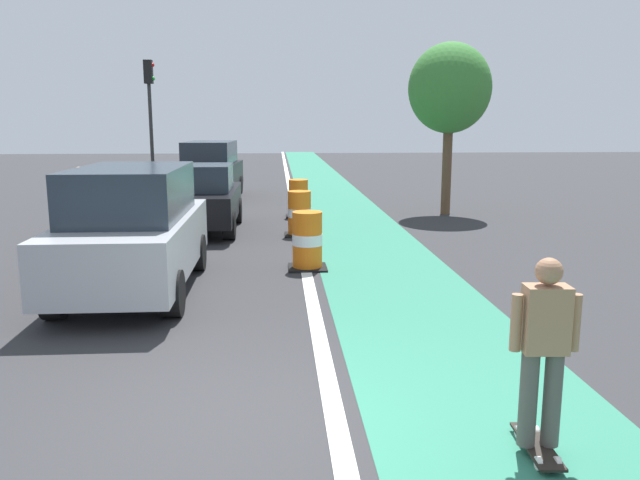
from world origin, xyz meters
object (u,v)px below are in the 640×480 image
at_px(pedestrian_waiting, 86,208).
at_px(parked_suv_third, 211,169).
at_px(parked_suv_nearest, 133,229).
at_px(pedestrian_crossing, 81,196).
at_px(traffic_barrel_front, 307,241).
at_px(traffic_barrel_back, 298,199).
at_px(parked_sedan_second, 200,199).
at_px(traffic_light_corner, 150,102).
at_px(skateboarder_on_lane, 544,351).
at_px(traffic_barrel_mid, 300,214).
at_px(street_tree_sidewalk, 450,89).

bearing_deg(pedestrian_waiting, parked_suv_third, 78.26).
distance_m(parked_suv_nearest, pedestrian_crossing, 6.91).
xyz_separation_m(traffic_barrel_front, traffic_barrel_back, (0.06, 6.59, 0.00)).
bearing_deg(parked_suv_nearest, parked_sedan_second, 86.26).
distance_m(parked_sedan_second, parked_suv_third, 7.11).
bearing_deg(parked_suv_third, traffic_light_corner, 132.84).
bearing_deg(skateboarder_on_lane, traffic_light_corner, 108.69).
xyz_separation_m(parked_sedan_second, traffic_barrel_front, (2.51, -4.32, -0.30)).
bearing_deg(traffic_barrel_front, traffic_barrel_mid, 90.34).
xyz_separation_m(skateboarder_on_lane, traffic_light_corner, (-7.13, 21.10, 2.59)).
xyz_separation_m(skateboarder_on_lane, pedestrian_crossing, (-7.22, 11.82, -0.05)).
relative_size(traffic_barrel_front, pedestrian_waiting, 0.68).
bearing_deg(pedestrian_waiting, parked_suv_nearest, -64.20).
distance_m(parked_suv_third, street_tree_sidewalk, 9.11).
xyz_separation_m(traffic_barrel_mid, traffic_barrel_back, (0.08, 3.04, 0.00)).
xyz_separation_m(traffic_barrel_back, street_tree_sidewalk, (4.43, 0.26, 3.14)).
xyz_separation_m(parked_suv_third, street_tree_sidewalk, (7.43, -4.57, 2.63)).
bearing_deg(parked_suv_third, street_tree_sidewalk, -31.57).
height_order(traffic_barrel_back, street_tree_sidewalk, street_tree_sidewalk).
distance_m(pedestrian_crossing, street_tree_sidewalk, 10.65).
bearing_deg(traffic_light_corner, traffic_barrel_front, -68.72).
bearing_deg(parked_sedan_second, street_tree_sidewalk, 19.88).
distance_m(parked_suv_third, traffic_barrel_back, 5.71).
distance_m(traffic_barrel_back, street_tree_sidewalk, 5.43).
xyz_separation_m(pedestrian_crossing, street_tree_sidewalk, (10.09, 1.93, 2.80)).
height_order(pedestrian_waiting, street_tree_sidewalk, street_tree_sidewalk).
relative_size(skateboarder_on_lane, traffic_light_corner, 0.33).
distance_m(traffic_barrel_front, pedestrian_crossing, 7.47).
xyz_separation_m(pedestrian_crossing, pedestrian_waiting, (0.81, -2.39, 0.00)).
distance_m(traffic_barrel_front, traffic_light_corner, 15.51).
relative_size(traffic_barrel_mid, pedestrian_waiting, 0.68).
height_order(traffic_barrel_front, street_tree_sidewalk, street_tree_sidewalk).
height_order(parked_suv_nearest, pedestrian_crossing, parked_suv_nearest).
distance_m(traffic_barrel_front, pedestrian_waiting, 5.43).
height_order(traffic_barrel_back, traffic_light_corner, traffic_light_corner).
height_order(parked_sedan_second, street_tree_sidewalk, street_tree_sidewalk).
xyz_separation_m(parked_sedan_second, traffic_barrel_back, (2.57, 2.27, -0.30)).
xyz_separation_m(traffic_barrel_back, traffic_light_corner, (-5.58, 7.60, 2.97)).
distance_m(parked_suv_nearest, traffic_light_corner, 16.03).
height_order(parked_sedan_second, traffic_light_corner, traffic_light_corner).
relative_size(parked_suv_third, traffic_barrel_back, 4.31).
bearing_deg(parked_suv_third, traffic_barrel_back, -58.06).
bearing_deg(skateboarder_on_lane, street_tree_sidewalk, 78.20).
bearing_deg(street_tree_sidewalk, parked_sedan_second, -160.12).
xyz_separation_m(parked_suv_third, traffic_barrel_front, (2.95, -11.41, -0.50)).
relative_size(traffic_light_corner, pedestrian_crossing, 3.17).
bearing_deg(street_tree_sidewalk, parked_suv_third, 148.43).
relative_size(parked_suv_third, pedestrian_waiting, 2.92).
relative_size(skateboarder_on_lane, street_tree_sidewalk, 0.34).
height_order(parked_suv_nearest, traffic_barrel_front, parked_suv_nearest).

